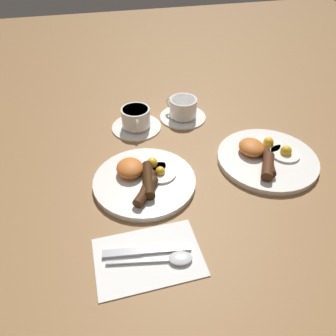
{
  "coord_description": "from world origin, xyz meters",
  "views": [
    {
      "loc": [
        0.59,
        -0.08,
        0.56
      ],
      "look_at": [
        -0.02,
        0.06,
        0.03
      ],
      "focal_mm": 35.0,
      "sensor_mm": 36.0,
      "label": 1
    }
  ],
  "objects": [
    {
      "name": "ground_plane",
      "position": [
        0.0,
        0.0,
        0.0
      ],
      "size": [
        3.0,
        3.0,
        0.0
      ],
      "primitive_type": "plane",
      "color": "olive"
    },
    {
      "name": "breakfast_plate_near",
      "position": [
        -0.0,
        -0.0,
        0.01
      ],
      "size": [
        0.25,
        0.25,
        0.05
      ],
      "color": "white",
      "rests_on": "ground_plane"
    },
    {
      "name": "breakfast_plate_far",
      "position": [
        -0.01,
        0.33,
        0.01
      ],
      "size": [
        0.26,
        0.26,
        0.05
      ],
      "color": "white",
      "rests_on": "ground_plane"
    },
    {
      "name": "teacup_near",
      "position": [
        -0.25,
        0.02,
        0.03
      ],
      "size": [
        0.15,
        0.15,
        0.06
      ],
      "color": "white",
      "rests_on": "ground_plane"
    },
    {
      "name": "teacup_far",
      "position": [
        -0.27,
        0.17,
        0.03
      ],
      "size": [
        0.15,
        0.15,
        0.06
      ],
      "color": "white",
      "rests_on": "ground_plane"
    },
    {
      "name": "napkin",
      "position": [
        0.21,
        -0.03,
        0.0
      ],
      "size": [
        0.15,
        0.21,
        0.01
      ],
      "primitive_type": "cube",
      "rotation": [
        0.0,
        0.0,
        0.03
      ],
      "color": "white",
      "rests_on": "ground_plane"
    },
    {
      "name": "knife",
      "position": [
        0.2,
        -0.04,
        0.01
      ],
      "size": [
        0.04,
        0.18,
        0.01
      ],
      "rotation": [
        0.0,
        0.0,
        1.44
      ],
      "color": "silver",
      "rests_on": "napkin"
    },
    {
      "name": "spoon",
      "position": [
        0.23,
        0.01,
        0.01
      ],
      "size": [
        0.05,
        0.17,
        0.01
      ],
      "rotation": [
        0.0,
        0.0,
        1.4
      ],
      "color": "silver",
      "rests_on": "napkin"
    }
  ]
}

